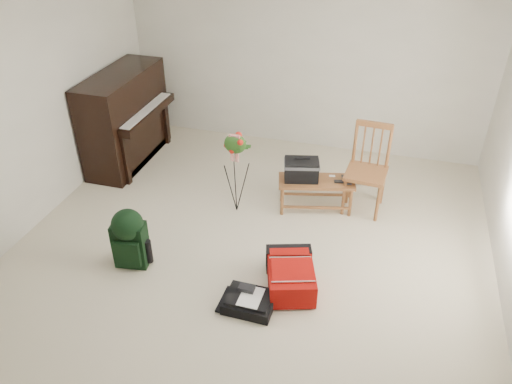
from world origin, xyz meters
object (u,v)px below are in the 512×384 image
(dining_chair, at_px, (367,170))
(flower_stand, at_px, (236,174))
(piano, at_px, (126,120))
(bench, at_px, (307,172))
(black_duffel, at_px, (250,301))
(green_backpack, at_px, (129,236))
(red_suitcase, at_px, (292,272))

(dining_chair, distance_m, flower_stand, 1.52)
(piano, xyz_separation_m, bench, (2.58, -0.47, -0.12))
(black_duffel, distance_m, green_backpack, 1.39)
(dining_chair, height_order, flower_stand, dining_chair)
(piano, bearing_deg, green_backpack, -61.61)
(red_suitcase, distance_m, black_duffel, 0.52)
(red_suitcase, bearing_deg, piano, 128.21)
(bench, xyz_separation_m, black_duffel, (-0.16, -1.78, -0.41))
(bench, height_order, flower_stand, flower_stand)
(red_suitcase, distance_m, flower_stand, 1.44)
(red_suitcase, height_order, green_backpack, green_backpack)
(piano, relative_size, red_suitcase, 1.97)
(red_suitcase, xyz_separation_m, green_backpack, (-1.64, -0.16, 0.21))
(black_duffel, xyz_separation_m, flower_stand, (-0.60, 1.46, 0.44))
(green_backpack, bearing_deg, red_suitcase, -2.71)
(piano, xyz_separation_m, green_backpack, (1.08, -2.01, -0.24))
(flower_stand, bearing_deg, red_suitcase, -45.97)
(piano, relative_size, dining_chair, 1.42)
(dining_chair, relative_size, red_suitcase, 1.39)
(green_backpack, height_order, flower_stand, flower_stand)
(bench, distance_m, green_backpack, 2.15)
(bench, xyz_separation_m, green_backpack, (-1.50, -1.53, -0.12))
(dining_chair, relative_size, flower_stand, 1.02)
(red_suitcase, bearing_deg, green_backpack, 168.01)
(black_duffel, bearing_deg, piano, 138.01)
(piano, xyz_separation_m, red_suitcase, (2.72, -1.84, -0.45))
(red_suitcase, bearing_deg, black_duffel, -144.59)
(green_backpack, bearing_deg, flower_stand, 50.64)
(bench, xyz_separation_m, red_suitcase, (0.14, -1.37, -0.33))
(piano, bearing_deg, black_duffel, -42.95)
(black_duffel, bearing_deg, bench, 85.71)
(dining_chair, height_order, red_suitcase, dining_chair)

